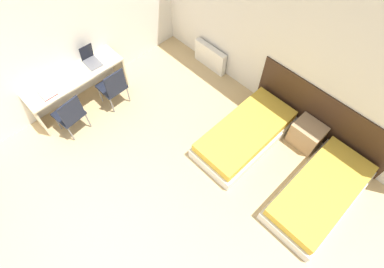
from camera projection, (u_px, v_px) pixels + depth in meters
ground_plane at (85, 241)px, 4.52m from camera, size 20.00×20.00×0.00m
wall_back at (273, 42)px, 4.96m from camera, size 6.11×0.05×2.70m
wall_left at (80, 26)px, 5.17m from camera, size 0.05×5.11×2.70m
headboard_panel at (320, 117)px, 5.14m from camera, size 2.57×0.03×1.05m
bed_near_window at (245, 134)px, 5.34m from camera, size 0.92×1.93×0.39m
bed_near_door at (320, 193)px, 4.74m from camera, size 0.92×1.93×0.39m
nightstand at (307, 134)px, 5.29m from camera, size 0.52×0.43×0.47m
radiator at (210, 57)px, 6.32m from camera, size 0.80×0.12×0.52m
desk at (76, 83)px, 5.50m from camera, size 0.54×1.84×0.74m
chair_near_laptop at (113, 86)px, 5.55m from camera, size 0.45×0.45×0.91m
chair_near_notebook at (70, 114)px, 5.20m from camera, size 0.49×0.49×0.91m
laptop at (91, 59)px, 5.49m from camera, size 0.36×0.27×0.35m
open_notebook at (47, 93)px, 5.14m from camera, size 0.31×0.24×0.02m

